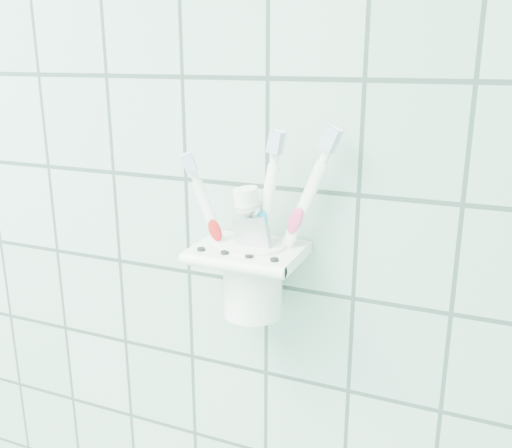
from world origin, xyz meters
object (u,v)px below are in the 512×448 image
(toothbrush_pink, at_px, (243,227))
(toothbrush_blue, at_px, (261,213))
(toothbrush_orange, at_px, (248,221))
(holder_bracket, at_px, (249,253))
(cup, at_px, (253,276))
(toothpaste_tube, at_px, (265,240))

(toothbrush_pink, height_order, toothbrush_blue, toothbrush_blue)
(toothbrush_blue, distance_m, toothbrush_orange, 0.02)
(holder_bracket, height_order, cup, same)
(holder_bracket, xyz_separation_m, toothpaste_tube, (0.02, 0.00, 0.02))
(cup, xyz_separation_m, toothbrush_orange, (-0.00, -0.01, 0.07))
(toothpaste_tube, bearing_deg, toothbrush_blue, 141.25)
(toothbrush_pink, bearing_deg, cup, -25.28)
(holder_bracket, height_order, toothbrush_orange, toothbrush_orange)
(holder_bracket, height_order, toothpaste_tube, toothpaste_tube)
(cup, relative_size, toothbrush_blue, 0.39)
(cup, height_order, toothbrush_orange, toothbrush_orange)
(holder_bracket, xyz_separation_m, toothbrush_blue, (0.01, 0.01, 0.05))
(toothbrush_pink, height_order, toothpaste_tube, toothbrush_pink)
(cup, distance_m, toothpaste_tube, 0.05)
(toothbrush_pink, distance_m, toothpaste_tube, 0.03)
(toothbrush_pink, distance_m, toothbrush_orange, 0.01)
(cup, distance_m, toothbrush_blue, 0.07)
(toothpaste_tube, bearing_deg, holder_bracket, -167.72)
(holder_bracket, relative_size, toothpaste_tube, 0.80)
(toothpaste_tube, bearing_deg, toothbrush_pink, 178.95)
(toothbrush_orange, bearing_deg, holder_bracket, 92.34)
(toothbrush_pink, bearing_deg, toothbrush_blue, -9.27)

